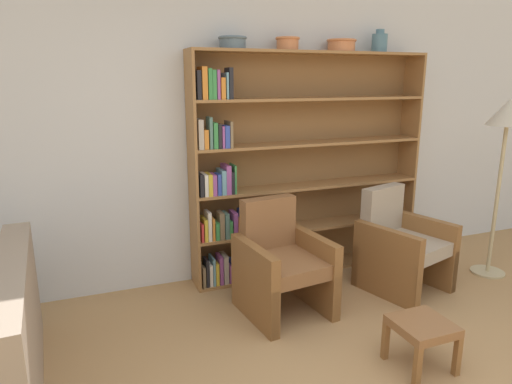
# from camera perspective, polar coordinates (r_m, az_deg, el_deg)

# --- Properties ---
(wall_back) EXTENTS (12.00, 0.06, 2.75)m
(wall_back) POSITION_cam_1_polar(r_m,az_deg,el_deg) (4.38, 0.24, 7.34)
(wall_back) COLOR silver
(wall_back) RESTS_ON ground
(bookshelf) EXTENTS (2.34, 0.30, 2.13)m
(bookshelf) POSITION_cam_1_polar(r_m,az_deg,el_deg) (4.38, 4.06, 2.63)
(bookshelf) COLOR olive
(bookshelf) RESTS_ON ground
(bowl_sage) EXTENTS (0.25, 0.25, 0.10)m
(bowl_sage) POSITION_cam_1_polar(r_m,az_deg,el_deg) (4.08, -2.94, 18.23)
(bowl_sage) COLOR slate
(bowl_sage) RESTS_ON bookshelf
(bowl_brass) EXTENTS (0.22, 0.22, 0.11)m
(bowl_brass) POSITION_cam_1_polar(r_m,az_deg,el_deg) (4.27, 3.97, 18.11)
(bowl_brass) COLOR #C67547
(bowl_brass) RESTS_ON bookshelf
(bowl_terracotta) EXTENTS (0.28, 0.28, 0.11)m
(bowl_terracotta) POSITION_cam_1_polar(r_m,az_deg,el_deg) (4.53, 10.62, 17.65)
(bowl_terracotta) COLOR #C67547
(bowl_terracotta) RESTS_ON bookshelf
(vase_tall) EXTENTS (0.15, 0.15, 0.21)m
(vase_tall) POSITION_cam_1_polar(r_m,az_deg,el_deg) (4.77, 15.18, 17.59)
(vase_tall) COLOR slate
(vase_tall) RESTS_ON bookshelf
(armchair_leather) EXTENTS (0.71, 0.75, 0.92)m
(armchair_leather) POSITION_cam_1_polar(r_m,az_deg,el_deg) (3.79, 3.18, -8.95)
(armchair_leather) COLOR brown
(armchair_leather) RESTS_ON ground
(armchair_cushioned) EXTENTS (0.81, 0.83, 0.92)m
(armchair_cushioned) POSITION_cam_1_polar(r_m,az_deg,el_deg) (4.39, 17.62, -6.34)
(armchair_cushioned) COLOR brown
(armchair_cushioned) RESTS_ON ground
(floor_lamp) EXTENTS (0.37, 0.37, 1.70)m
(floor_lamp) POSITION_cam_1_polar(r_m,az_deg,el_deg) (4.83, 28.85, 7.30)
(floor_lamp) COLOR tan
(floor_lamp) RESTS_ON ground
(footstool) EXTENTS (0.36, 0.36, 0.33)m
(footstool) POSITION_cam_1_polar(r_m,az_deg,el_deg) (3.33, 20.05, -15.89)
(footstool) COLOR brown
(footstool) RESTS_ON ground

